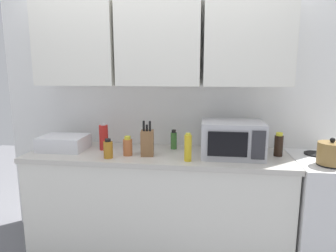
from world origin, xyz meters
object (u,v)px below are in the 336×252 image
bottle_soy_dark (279,145)px  bottle_spice_jar (128,147)px  bottle_green_oil (174,140)px  bottle_yellow_mustard (188,148)px  knife_block (147,143)px  dish_rack (64,143)px  microwave (232,139)px  bottle_amber_vinegar (108,149)px  bottle_red_sauce (104,137)px  kettle (331,153)px

bottle_soy_dark → bottle_spice_jar: 1.21m
bottle_green_oil → bottle_yellow_mustard: bearing=-66.4°
bottle_soy_dark → bottle_green_oil: (-0.85, 0.10, -0.01)m
knife_block → bottle_yellow_mustard: (0.33, -0.11, -0.00)m
dish_rack → bottle_soy_dark: size_ratio=1.99×
knife_block → bottle_yellow_mustard: 0.35m
bottle_soy_dark → microwave: bearing=-171.7°
knife_block → bottle_soy_dark: bearing=6.5°
bottle_green_oil → bottle_amber_vinegar: 0.58m
bottle_red_sauce → bottle_amber_vinegar: bottle_red_sauce is taller
kettle → bottle_soy_dark: kettle is taller
bottle_yellow_mustard → bottle_spice_jar: bearing=169.8°
bottle_red_sauce → bottle_amber_vinegar: (0.12, -0.24, -0.04)m
bottle_red_sauce → bottle_amber_vinegar: size_ratio=1.51×
kettle → bottle_yellow_mustard: 1.02m
dish_rack → knife_block: knife_block is taller
dish_rack → bottle_spice_jar: bottle_spice_jar is taller
microwave → bottle_yellow_mustard: microwave is taller
bottle_soy_dark → bottle_green_oil: size_ratio=1.12×
bottle_soy_dark → bottle_yellow_mustard: size_ratio=0.89×
bottle_red_sauce → bottle_spice_jar: bottle_red_sauce is taller
knife_block → bottle_spice_jar: knife_block is taller
microwave → knife_block: 0.68m
microwave → dish_rack: 1.42m
knife_block → bottle_yellow_mustard: knife_block is taller
kettle → bottle_amber_vinegar: kettle is taller
bottle_amber_vinegar → bottle_red_sauce: bearing=116.9°
bottle_yellow_mustard → bottle_spice_jar: 0.50m
microwave → bottle_soy_dark: 0.38m
knife_block → bottle_spice_jar: (-0.16, -0.03, -0.03)m
kettle → bottle_soy_dark: (-0.31, 0.20, -0.00)m
bottle_yellow_mustard → kettle: bearing=1.6°
dish_rack → bottle_amber_vinegar: bottle_amber_vinegar is taller
knife_block → bottle_amber_vinegar: bearing=-157.7°
bottle_soy_dark → bottle_amber_vinegar: bearing=-169.9°
bottle_yellow_mustard → bottle_amber_vinegar: size_ratio=1.40×
bottle_soy_dark → bottle_amber_vinegar: size_ratio=1.25×
kettle → bottle_red_sauce: bearing=173.4°
bottle_yellow_mustard → bottle_soy_dark: bearing=18.1°
bottle_soy_dark → bottle_spice_jar: bearing=-173.1°
bottle_green_oil → bottle_yellow_mustard: size_ratio=0.79×
kettle → bottle_red_sauce: size_ratio=0.83×
kettle → bottle_yellow_mustard: size_ratio=0.90×
knife_block → bottle_red_sauce: (-0.41, 0.12, 0.01)m
microwave → bottle_green_oil: 0.51m
bottle_yellow_mustard → microwave: bearing=27.8°
bottle_red_sauce → bottle_green_oil: 0.60m
kettle → microwave: 0.70m
bottle_red_sauce → kettle: bearing=-6.6°
microwave → dish_rack: bearing=179.6°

